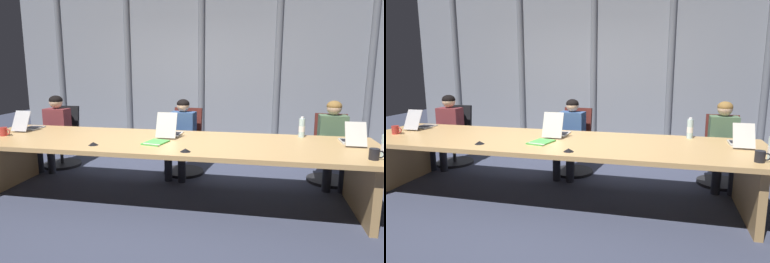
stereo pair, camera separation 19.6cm
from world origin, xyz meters
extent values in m
plane|color=#383D51|center=(0.00, 0.00, 0.00)|extent=(14.50, 14.50, 0.00)
cube|color=tan|center=(0.00, 0.00, 0.71)|extent=(4.86, 1.31, 0.05)
cube|color=black|center=(0.00, 0.00, 0.64)|extent=(4.13, 0.10, 0.06)
cube|color=tan|center=(-2.18, 0.00, 0.34)|extent=(0.08, 1.11, 0.68)
cube|color=tan|center=(2.18, 0.00, 0.34)|extent=(0.08, 1.11, 0.68)
cube|color=gray|center=(0.00, 2.52, 1.56)|extent=(7.25, 0.10, 3.11)
cylinder|color=slate|center=(-2.82, 2.46, 1.56)|extent=(0.12, 0.12, 3.05)
cylinder|color=slate|center=(-1.42, 2.46, 1.56)|extent=(0.12, 0.12, 3.05)
cylinder|color=slate|center=(0.00, 2.46, 1.56)|extent=(0.12, 0.12, 3.05)
cylinder|color=slate|center=(1.36, 2.46, 1.56)|extent=(0.12, 0.12, 3.05)
cylinder|color=slate|center=(2.88, 2.46, 1.56)|extent=(0.12, 0.12, 3.05)
cube|color=#BCBCC1|center=(-2.04, 0.37, 0.74)|extent=(0.22, 0.31, 0.02)
cube|color=black|center=(-2.04, 0.39, 0.75)|extent=(0.19, 0.17, 0.00)
cube|color=#BCBCC1|center=(-2.04, 0.15, 0.88)|extent=(0.22, 0.14, 0.26)
cube|color=black|center=(-2.04, 0.15, 0.88)|extent=(0.20, 0.13, 0.23)
cube|color=beige|center=(-0.02, 0.33, 0.74)|extent=(0.25, 0.33, 0.02)
cube|color=black|center=(-0.02, 0.36, 0.75)|extent=(0.21, 0.18, 0.00)
cube|color=beige|center=(-0.02, 0.11, 0.90)|extent=(0.25, 0.12, 0.30)
cube|color=black|center=(-0.02, 0.11, 0.90)|extent=(0.22, 0.11, 0.27)
cube|color=beige|center=(2.12, 0.32, 0.74)|extent=(0.22, 0.30, 0.02)
cube|color=black|center=(2.12, 0.34, 0.75)|extent=(0.19, 0.16, 0.00)
cube|color=beige|center=(2.11, 0.10, 0.87)|extent=(0.22, 0.14, 0.25)
cube|color=black|center=(2.11, 0.11, 0.87)|extent=(0.20, 0.12, 0.22)
cube|color=black|center=(-2.05, 1.05, 0.42)|extent=(0.51, 0.51, 0.08)
cube|color=black|center=(-2.06, 1.26, 0.70)|extent=(0.44, 0.15, 0.49)
cylinder|color=#262628|center=(-2.05, 1.05, 0.21)|extent=(0.05, 0.05, 0.34)
cylinder|color=black|center=(-2.05, 1.05, 0.02)|extent=(0.60, 0.60, 0.04)
cube|color=#511E19|center=(-0.02, 1.05, 0.42)|extent=(0.52, 0.52, 0.08)
cube|color=#511E19|center=(0.00, 1.26, 0.71)|extent=(0.44, 0.16, 0.51)
cylinder|color=#262628|center=(-0.02, 1.05, 0.21)|extent=(0.05, 0.05, 0.34)
cylinder|color=black|center=(-0.02, 1.05, 0.02)|extent=(0.60, 0.60, 0.04)
cube|color=#511E19|center=(2.06, 1.05, 0.42)|extent=(0.51, 0.51, 0.08)
cube|color=#511E19|center=(2.07, 1.26, 0.70)|extent=(0.44, 0.14, 0.48)
cylinder|color=#262628|center=(2.06, 1.05, 0.21)|extent=(0.05, 0.05, 0.34)
cylinder|color=black|center=(2.06, 1.05, 0.02)|extent=(0.60, 0.60, 0.04)
cube|color=brown|center=(-2.07, 1.03, 0.70)|extent=(0.37, 0.22, 0.47)
sphere|color=beige|center=(-2.07, 1.03, 1.04)|extent=(0.20, 0.20, 0.20)
ellipsoid|color=black|center=(-2.07, 1.03, 1.06)|extent=(0.21, 0.21, 0.15)
cylinder|color=brown|center=(-1.92, 1.02, 0.74)|extent=(0.07, 0.14, 0.27)
cylinder|color=beige|center=(-1.92, 0.81, 0.63)|extent=(0.06, 0.30, 0.06)
cylinder|color=brown|center=(-2.23, 1.03, 0.74)|extent=(0.07, 0.14, 0.27)
cylinder|color=beige|center=(-2.23, 0.82, 0.63)|extent=(0.06, 0.30, 0.06)
cylinder|color=#262833|center=(-1.97, 0.83, 0.43)|extent=(0.13, 0.40, 0.13)
cylinder|color=#262833|center=(-1.97, 0.65, 0.22)|extent=(0.11, 0.11, 0.44)
cylinder|color=#262833|center=(-2.17, 0.83, 0.43)|extent=(0.13, 0.40, 0.13)
cylinder|color=#262833|center=(-2.17, 0.65, 0.22)|extent=(0.11, 0.11, 0.44)
cube|color=#335184|center=(-0.02, 1.03, 0.70)|extent=(0.37, 0.25, 0.48)
sphere|color=beige|center=(-0.02, 1.03, 1.03)|extent=(0.18, 0.18, 0.18)
ellipsoid|color=black|center=(-0.02, 1.03, 1.05)|extent=(0.19, 0.19, 0.14)
cylinder|color=#335184|center=(0.13, 1.01, 0.74)|extent=(0.08, 0.14, 0.27)
cylinder|color=beige|center=(0.11, 0.80, 0.63)|extent=(0.09, 0.30, 0.06)
cylinder|color=#335184|center=(-0.17, 1.04, 0.74)|extent=(0.08, 0.14, 0.27)
cylinder|color=beige|center=(-0.19, 0.83, 0.63)|extent=(0.09, 0.30, 0.06)
cylinder|color=#262833|center=(0.06, 0.82, 0.43)|extent=(0.17, 0.41, 0.13)
cylinder|color=#262833|center=(0.04, 0.64, 0.22)|extent=(0.11, 0.11, 0.44)
cylinder|color=#262833|center=(-0.14, 0.84, 0.43)|extent=(0.17, 0.41, 0.13)
cylinder|color=#262833|center=(-0.16, 0.66, 0.22)|extent=(0.11, 0.11, 0.44)
cube|color=#4C6B4C|center=(2.06, 1.03, 0.70)|extent=(0.36, 0.22, 0.49)
sphere|color=beige|center=(2.06, 1.03, 1.05)|extent=(0.19, 0.19, 0.19)
ellipsoid|color=olive|center=(2.06, 1.03, 1.07)|extent=(0.20, 0.20, 0.14)
cylinder|color=#4C6B4C|center=(2.21, 1.03, 0.75)|extent=(0.07, 0.14, 0.27)
cylinder|color=beige|center=(2.20, 0.82, 0.64)|extent=(0.06, 0.30, 0.06)
cylinder|color=#4C6B4C|center=(1.91, 1.03, 0.75)|extent=(0.07, 0.14, 0.27)
cylinder|color=beige|center=(1.91, 0.82, 0.64)|extent=(0.06, 0.30, 0.06)
cylinder|color=#262833|center=(2.16, 0.83, 0.43)|extent=(0.13, 0.40, 0.13)
cylinder|color=#262833|center=(2.16, 0.65, 0.22)|extent=(0.11, 0.11, 0.44)
cylinder|color=#262833|center=(1.96, 0.83, 0.43)|extent=(0.13, 0.40, 0.13)
cylinder|color=#262833|center=(1.96, 0.65, 0.22)|extent=(0.11, 0.11, 0.44)
cylinder|color=silver|center=(1.59, 0.52, 0.85)|extent=(0.07, 0.07, 0.23)
cylinder|color=white|center=(1.59, 0.52, 0.84)|extent=(0.07, 0.07, 0.07)
cylinder|color=white|center=(1.59, 0.52, 0.98)|extent=(0.04, 0.04, 0.02)
cylinder|color=black|center=(2.15, -0.42, 0.78)|extent=(0.09, 0.09, 0.11)
torus|color=black|center=(2.21, -0.42, 0.78)|extent=(0.07, 0.01, 0.07)
cylinder|color=#B2332D|center=(-2.08, -0.13, 0.78)|extent=(0.09, 0.09, 0.11)
torus|color=#B2332D|center=(-2.02, -0.13, 0.78)|extent=(0.07, 0.01, 0.07)
cone|color=black|center=(-0.73, -0.39, 0.75)|extent=(0.11, 0.11, 0.03)
cone|color=black|center=(0.34, -0.48, 0.75)|extent=(0.11, 0.11, 0.03)
cube|color=#4CB74C|center=(-0.08, -0.16, 0.74)|extent=(0.28, 0.34, 0.02)
cylinder|color=silver|center=(-0.08, -0.30, 0.75)|extent=(0.21, 0.06, 0.01)
camera|label=1|loc=(1.08, -3.82, 1.61)|focal=32.06mm
camera|label=2|loc=(1.27, -3.78, 1.61)|focal=32.06mm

